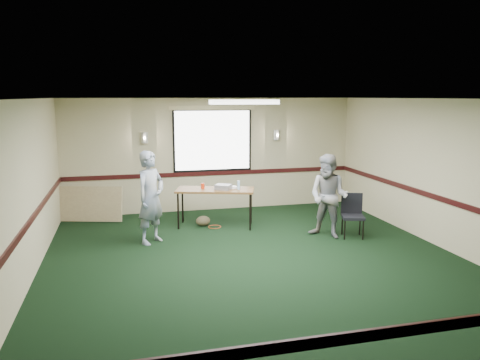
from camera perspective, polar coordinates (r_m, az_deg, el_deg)
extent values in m
plane|color=black|center=(7.82, 2.38, -10.35)|extent=(8.00, 8.00, 0.00)
plane|color=#BEB389|center=(11.30, -3.37, 3.10)|extent=(7.00, 0.00, 7.00)
plane|color=#BEB389|center=(3.93, 19.72, -11.17)|extent=(7.00, 0.00, 7.00)
plane|color=#BEB389|center=(7.28, -24.97, -1.79)|extent=(0.00, 8.00, 8.00)
plane|color=#BEB389|center=(9.08, 24.12, 0.48)|extent=(0.00, 8.00, 8.00)
plane|color=silver|center=(7.32, 2.53, 9.86)|extent=(8.00, 8.00, 0.00)
cube|color=black|center=(11.35, -3.33, 0.83)|extent=(7.00, 0.03, 0.10)
cube|color=black|center=(4.12, 19.20, -16.95)|extent=(7.00, 0.03, 0.10)
cube|color=black|center=(7.38, -24.60, -5.20)|extent=(0.03, 8.00, 0.10)
cube|color=black|center=(9.15, 23.84, -2.30)|extent=(0.03, 8.00, 0.10)
cube|color=black|center=(11.24, -3.36, 4.85)|extent=(1.90, 0.01, 1.50)
cube|color=white|center=(11.23, -3.36, 4.85)|extent=(1.80, 0.02, 1.40)
cube|color=beige|center=(11.19, -3.40, 8.78)|extent=(2.05, 0.08, 0.10)
cylinder|color=silver|center=(11.00, -11.57, 5.08)|extent=(0.16, 0.16, 0.25)
cylinder|color=silver|center=(11.60, 4.49, 5.50)|extent=(0.16, 0.16, 0.25)
cube|color=white|center=(8.29, 0.52, 9.49)|extent=(1.20, 0.32, 0.08)
cube|color=#513617|center=(9.87, -3.04, -1.22)|extent=(1.75, 1.11, 0.04)
cylinder|color=black|center=(9.81, -7.55, -3.79)|extent=(0.04, 0.04, 0.77)
cylinder|color=black|center=(9.65, 1.25, -3.94)|extent=(0.04, 0.04, 0.77)
cylinder|color=black|center=(10.31, -7.01, -3.10)|extent=(0.04, 0.04, 0.77)
cylinder|color=black|center=(10.16, 1.35, -3.23)|extent=(0.04, 0.04, 0.77)
cube|color=gray|center=(9.79, -2.05, -0.86)|extent=(0.40, 0.39, 0.10)
cube|color=white|center=(9.91, -0.96, -0.89)|extent=(0.19, 0.16, 0.05)
cylinder|color=red|center=(9.91, -4.57, -0.73)|extent=(0.08, 0.08, 0.11)
cylinder|color=#93C3F1|center=(9.75, -0.17, -0.65)|extent=(0.06, 0.06, 0.19)
ellipsoid|color=#4E442C|center=(10.07, -4.53, -5.00)|extent=(0.32, 0.25, 0.22)
torus|color=#C54218|center=(9.98, -3.12, -5.72)|extent=(0.34, 0.34, 0.01)
cube|color=#9A825F|center=(10.90, -18.02, -2.80)|extent=(1.51, 0.64, 0.77)
cube|color=black|center=(9.44, 13.60, -4.39)|extent=(0.52, 0.52, 0.06)
cube|color=black|center=(9.58, 13.46, -2.76)|extent=(0.41, 0.17, 0.41)
cylinder|color=black|center=(9.30, 12.65, -5.97)|extent=(0.03, 0.03, 0.39)
cylinder|color=black|center=(9.36, 14.78, -5.96)|extent=(0.03, 0.03, 0.39)
cylinder|color=black|center=(9.63, 12.35, -5.39)|extent=(0.03, 0.03, 0.39)
cylinder|color=black|center=(9.69, 14.40, -5.39)|extent=(0.03, 0.03, 0.39)
imported|color=#455E99|center=(8.90, -10.82, -2.10)|extent=(0.75, 0.74, 1.75)
imported|color=#7286B1|center=(9.26, 10.76, -1.97)|extent=(1.00, 1.00, 1.64)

